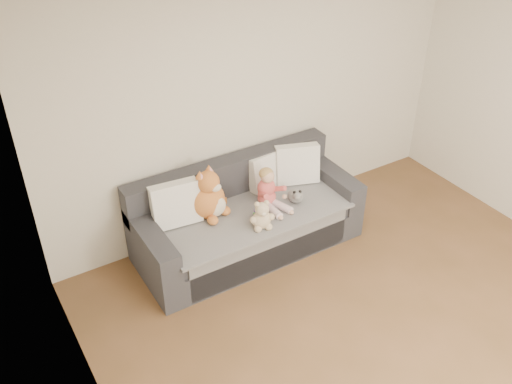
{
  "coord_description": "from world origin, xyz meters",
  "views": [
    {
      "loc": [
        -2.67,
        -1.84,
        3.68
      ],
      "look_at": [
        -0.41,
        1.87,
        0.75
      ],
      "focal_mm": 40.0,
      "sensor_mm": 36.0,
      "label": 1
    }
  ],
  "objects_px": {
    "sofa": "(246,220)",
    "sippy_cup": "(257,212)",
    "plush_cat": "(208,197)",
    "toddler": "(269,190)",
    "teddy_bear": "(262,217)"
  },
  "relations": [
    {
      "from": "sofa",
      "to": "teddy_bear",
      "type": "distance_m",
      "value": 0.46
    },
    {
      "from": "teddy_bear",
      "to": "sippy_cup",
      "type": "bearing_deg",
      "value": 89.23
    },
    {
      "from": "plush_cat",
      "to": "toddler",
      "type": "bearing_deg",
      "value": -39.02
    },
    {
      "from": "sofa",
      "to": "toddler",
      "type": "distance_m",
      "value": 0.4
    },
    {
      "from": "plush_cat",
      "to": "teddy_bear",
      "type": "height_order",
      "value": "plush_cat"
    },
    {
      "from": "toddler",
      "to": "teddy_bear",
      "type": "xyz_separation_m",
      "value": [
        -0.25,
        -0.27,
        -0.05
      ]
    },
    {
      "from": "sofa",
      "to": "plush_cat",
      "type": "distance_m",
      "value": 0.52
    },
    {
      "from": "teddy_bear",
      "to": "sofa",
      "type": "bearing_deg",
      "value": 98.2
    },
    {
      "from": "sofa",
      "to": "toddler",
      "type": "height_order",
      "value": "toddler"
    },
    {
      "from": "teddy_bear",
      "to": "sippy_cup",
      "type": "height_order",
      "value": "teddy_bear"
    },
    {
      "from": "sofa",
      "to": "sippy_cup",
      "type": "distance_m",
      "value": 0.31
    },
    {
      "from": "plush_cat",
      "to": "sippy_cup",
      "type": "relative_size",
      "value": 4.68
    },
    {
      "from": "sofa",
      "to": "plush_cat",
      "type": "height_order",
      "value": "plush_cat"
    },
    {
      "from": "teddy_bear",
      "to": "plush_cat",
      "type": "bearing_deg",
      "value": 141.43
    },
    {
      "from": "toddler",
      "to": "plush_cat",
      "type": "relative_size",
      "value": 0.76
    }
  ]
}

